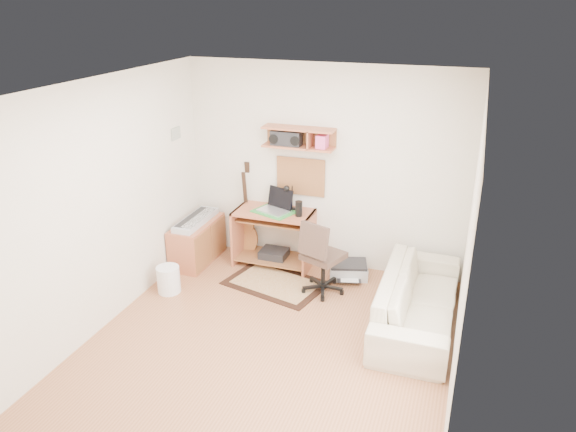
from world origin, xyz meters
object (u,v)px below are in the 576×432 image
(cabinet, at_px, (197,242))
(printer, at_px, (348,270))
(task_chair, at_px, (324,256))
(sofa, at_px, (419,292))
(desk, at_px, (274,238))

(cabinet, relative_size, printer, 1.92)
(task_chair, xyz_separation_m, cabinet, (-1.81, 0.25, -0.20))
(cabinet, relative_size, sofa, 0.46)
(printer, xyz_separation_m, sofa, (0.95, -0.81, 0.30))
(desk, distance_m, printer, 1.05)
(desk, bearing_deg, cabinet, -166.40)
(desk, bearing_deg, sofa, -22.63)
(desk, relative_size, task_chair, 1.06)
(task_chair, height_order, printer, task_chair)
(task_chair, relative_size, printer, 2.01)
(desk, xyz_separation_m, task_chair, (0.81, -0.49, 0.10))
(desk, height_order, cabinet, desk)
(desk, height_order, printer, desk)
(sofa, bearing_deg, printer, 49.65)
(sofa, bearing_deg, cabinet, 79.00)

